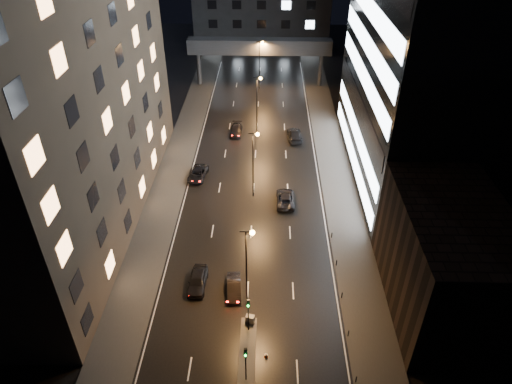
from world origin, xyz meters
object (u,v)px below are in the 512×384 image
at_px(car_away_a, 198,281).
at_px(car_toward_b, 295,135).
at_px(car_away_b, 234,287).
at_px(car_away_d, 236,130).
at_px(utility_cabinet, 250,319).
at_px(car_toward_a, 285,198).
at_px(car_away_c, 198,174).

height_order(car_away_a, car_toward_b, car_toward_b).
height_order(car_away_b, car_away_d, car_away_d).
height_order(car_toward_b, utility_cabinet, car_toward_b).
height_order(car_away_a, car_toward_a, car_away_a).
bearing_deg(car_away_a, car_away_c, 99.16).
relative_size(car_toward_a, car_toward_b, 0.95).
xyz_separation_m(car_away_d, car_toward_a, (8.18, -20.55, 0.02)).
relative_size(car_away_c, car_toward_b, 0.91).
height_order(car_away_b, car_toward_b, car_toward_b).
bearing_deg(utility_cabinet, car_away_a, 153.41).
bearing_deg(car_away_c, car_toward_b, 47.73).
distance_m(car_away_a, car_away_c, 22.29).
xyz_separation_m(car_away_d, utility_cabinet, (4.06, -41.69, -0.03)).
bearing_deg(car_away_a, car_toward_b, 72.43).
relative_size(car_away_a, car_toward_b, 0.85).
xyz_separation_m(car_away_a, car_toward_a, (10.13, 16.02, -0.07)).
distance_m(car_toward_a, utility_cabinet, 21.54).
relative_size(car_away_a, car_away_b, 1.11).
height_order(car_away_c, utility_cabinet, car_away_c).
bearing_deg(car_away_c, car_away_b, -65.68).
relative_size(car_toward_b, utility_cabinet, 5.28).
bearing_deg(car_toward_b, car_away_c, 36.53).
distance_m(car_away_d, car_toward_a, 22.12).
distance_m(car_away_c, car_toward_b, 19.83).
bearing_deg(car_toward_a, car_away_b, 70.35).
xyz_separation_m(car_away_a, car_away_b, (4.08, -0.80, -0.10)).
xyz_separation_m(car_away_b, car_toward_a, (6.04, 16.82, 0.03)).
relative_size(car_away_a, utility_cabinet, 4.47).
bearing_deg(car_away_c, utility_cabinet, -64.52).
bearing_deg(car_toward_b, car_away_a, 66.90).
bearing_deg(car_toward_a, car_away_c, -24.90).
height_order(car_away_b, utility_cabinet, car_away_b).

